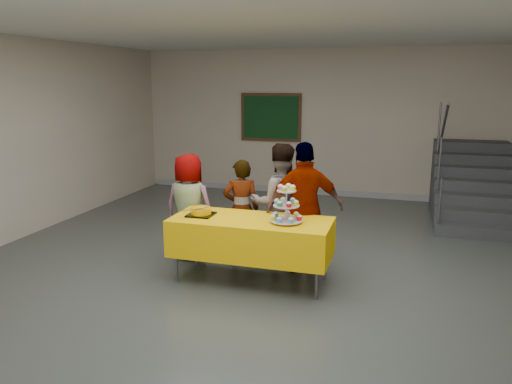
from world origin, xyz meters
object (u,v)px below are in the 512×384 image
at_px(schoolchild_b, 241,209).
at_px(schoolchild_c, 279,203).
at_px(noticeboard, 271,117).
at_px(schoolchild_d, 305,208).
at_px(cupcake_stand, 286,208).
at_px(schoolchild_a, 189,207).
at_px(bear_cake, 201,211).
at_px(bake_table, 251,236).
at_px(staircase, 471,188).

relative_size(schoolchild_b, schoolchild_c, 0.85).
bearing_deg(noticeboard, schoolchild_d, -69.47).
distance_m(cupcake_stand, noticeboard, 5.14).
bearing_deg(schoolchild_b, schoolchild_c, 160.06).
height_order(schoolchild_a, schoolchild_d, schoolchild_d).
bearing_deg(bear_cake, noticeboard, 95.40).
height_order(bear_cake, schoolchild_a, schoolchild_a).
distance_m(cupcake_stand, schoolchild_d, 0.57).
distance_m(bake_table, schoolchild_c, 0.83).
bearing_deg(cupcake_stand, bear_cake, 179.55).
bearing_deg(schoolchild_a, bake_table, 154.23).
relative_size(schoolchild_a, schoolchild_b, 1.06).
xyz_separation_m(schoolchild_d, noticeboard, (-1.62, 4.32, 0.78)).
bearing_deg(staircase, bake_table, -125.28).
bearing_deg(schoolchild_c, staircase, -151.63).
bearing_deg(schoolchild_c, cupcake_stand, 87.56).
xyz_separation_m(bake_table, staircase, (2.83, 4.00, -0.07)).
distance_m(cupcake_stand, staircase, 4.71).
bearing_deg(staircase, schoolchild_c, -129.84).
distance_m(bake_table, staircase, 4.90).
relative_size(schoolchild_b, noticeboard, 1.03).
relative_size(cupcake_stand, noticeboard, 0.34).
height_order(schoolchild_b, staircase, staircase).
bearing_deg(noticeboard, schoolchild_b, -80.19).
xyz_separation_m(cupcake_stand, schoolchild_b, (-0.81, 0.81, -0.27)).
height_order(schoolchild_b, schoolchild_c, schoolchild_c).
bearing_deg(cupcake_stand, noticeboard, 107.26).
bearing_deg(cupcake_stand, schoolchild_c, 109.34).
distance_m(schoolchild_a, schoolchild_c, 1.21).
height_order(cupcake_stand, bear_cake, cupcake_stand).
bearing_deg(schoolchild_a, bear_cake, 128.18).
distance_m(bear_cake, schoolchild_d, 1.28).
bearing_deg(bake_table, schoolchild_a, 152.23).
relative_size(bear_cake, schoolchild_b, 0.27).
xyz_separation_m(schoolchild_c, staircase, (2.69, 3.22, -0.30)).
bearing_deg(schoolchild_a, schoolchild_b, -158.22).
distance_m(bear_cake, noticeboard, 4.94).
height_order(schoolchild_c, schoolchild_d, schoolchild_d).
bearing_deg(bear_cake, schoolchild_a, 126.19).
distance_m(bear_cake, schoolchild_a, 0.71).
xyz_separation_m(schoolchild_a, schoolchild_c, (1.18, 0.23, 0.08)).
bearing_deg(noticeboard, bake_table, -77.38).
height_order(bear_cake, schoolchild_b, schoolchild_b).
relative_size(bear_cake, staircase, 0.15).
relative_size(schoolchild_a, schoolchild_d, 0.87).
xyz_separation_m(schoolchild_b, schoolchild_d, (0.92, -0.27, 0.15)).
bearing_deg(schoolchild_c, noticeboard, -94.95).
distance_m(schoolchild_a, schoolchild_d, 1.58).
bearing_deg(bear_cake, schoolchild_b, 73.22).
xyz_separation_m(bear_cake, schoolchild_b, (0.24, 0.80, -0.16)).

